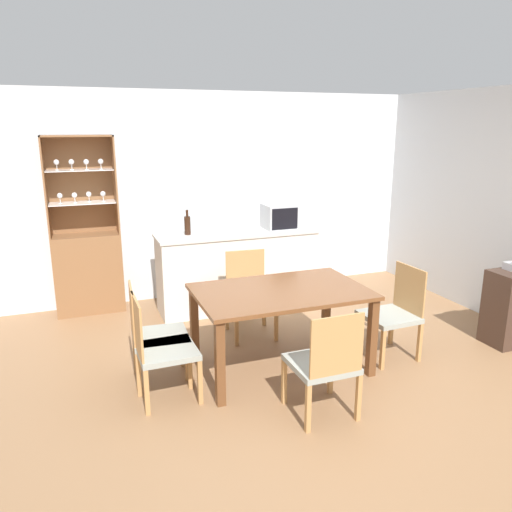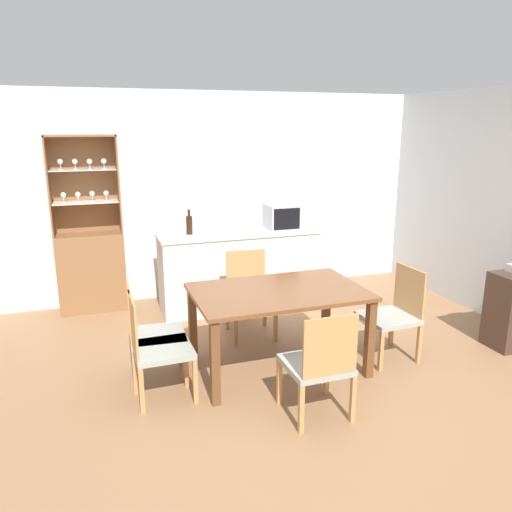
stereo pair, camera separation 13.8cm
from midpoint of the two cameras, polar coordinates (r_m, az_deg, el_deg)
The scene contains 12 objects.
ground_plane at distance 4.48m, azimuth 5.65°, elevation -13.93°, with size 18.00×18.00×0.00m, color #936B47.
wall_back at distance 6.45m, azimuth -4.44°, elevation 6.97°, with size 6.80×0.06×2.55m.
kitchen_counter at distance 5.97m, azimuth -2.76°, elevation -1.60°, with size 1.91×0.54×0.93m.
display_cabinet at distance 6.14m, azimuth -19.31°, elevation -0.49°, with size 0.76×0.34×2.04m.
dining_table at distance 4.42m, azimuth 1.96°, elevation -5.11°, with size 1.50×0.95×0.74m.
dining_chair_head_far at distance 5.22m, azimuth -1.50°, elevation -4.46°, with size 0.49×0.49×0.87m.
dining_chair_side_left_near at distance 4.10m, azimuth -11.82°, elevation -10.34°, with size 0.47×0.47×0.87m.
dining_chair_side_left_far at distance 4.36m, azimuth -12.43°, elevation -8.79°, with size 0.49×0.49×0.87m.
dining_chair_head_near at distance 3.82m, azimuth 6.77°, elevation -12.10°, with size 0.46×0.46×0.87m.
dining_chair_side_right_near at distance 4.88m, azimuth 14.64°, elevation -6.33°, with size 0.48×0.48×0.87m.
microwave at distance 6.08m, azimuth 2.63°, elevation 4.59°, with size 0.51×0.35×0.29m.
wine_bottle at distance 5.76m, azimuth -8.52°, elevation 3.55°, with size 0.07×0.07×0.29m.
Camera 1 is at (-1.84, -3.49, 2.15)m, focal length 35.00 mm.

